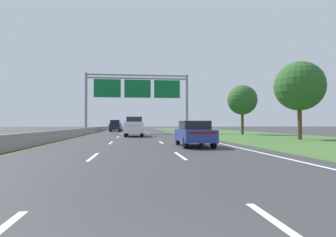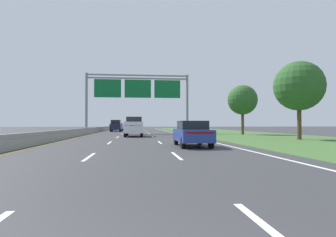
# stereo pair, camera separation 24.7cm
# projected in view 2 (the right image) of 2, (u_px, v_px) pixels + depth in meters

# --- Properties ---
(ground_plane) EXTENTS (220.00, 220.00, 0.00)m
(ground_plane) POSITION_uv_depth(u_px,v_px,m) (136.00, 135.00, 36.49)
(ground_plane) COLOR #333335
(lane_striping) EXTENTS (11.96, 106.00, 0.01)m
(lane_striping) POSITION_uv_depth(u_px,v_px,m) (136.00, 135.00, 36.04)
(lane_striping) COLOR white
(lane_striping) RESTS_ON ground
(grass_verge_right) EXTENTS (14.00, 110.00, 0.02)m
(grass_verge_right) POSITION_uv_depth(u_px,v_px,m) (241.00, 134.00, 38.03)
(grass_verge_right) COLOR #3D602D
(grass_verge_right) RESTS_ON ground
(median_barrier_concrete) EXTENTS (0.60, 110.00, 0.85)m
(median_barrier_concrete) POSITION_uv_depth(u_px,v_px,m) (83.00, 132.00, 35.77)
(median_barrier_concrete) COLOR gray
(median_barrier_concrete) RESTS_ON ground
(overhead_sign_gantry) EXTENTS (15.06, 0.42, 8.76)m
(overhead_sign_gantry) POSITION_uv_depth(u_px,v_px,m) (138.00, 91.00, 41.66)
(overhead_sign_gantry) COLOR gray
(overhead_sign_gantry) RESTS_ON ground
(pickup_truck_white) EXTENTS (2.08, 5.43, 2.20)m
(pickup_truck_white) POSITION_uv_depth(u_px,v_px,m) (134.00, 127.00, 31.86)
(pickup_truck_white) COLOR silver
(pickup_truck_white) RESTS_ON ground
(car_blue_right_lane_sedan) EXTENTS (1.84, 4.41, 1.57)m
(car_blue_right_lane_sedan) POSITION_uv_depth(u_px,v_px,m) (192.00, 133.00, 17.50)
(car_blue_right_lane_sedan) COLOR navy
(car_blue_right_lane_sedan) RESTS_ON ground
(car_navy_left_lane_suv) EXTENTS (1.95, 4.72, 2.11)m
(car_navy_left_lane_suv) POSITION_uv_depth(u_px,v_px,m) (116.00, 126.00, 52.11)
(car_navy_left_lane_suv) COLOR #161E47
(car_navy_left_lane_suv) RESTS_ON ground
(car_silver_left_lane_sedan) EXTENTS (1.84, 4.41, 1.57)m
(car_silver_left_lane_sedan) POSITION_uv_depth(u_px,v_px,m) (119.00, 127.00, 61.67)
(car_silver_left_lane_sedan) COLOR #B2B5BA
(car_silver_left_lane_sedan) RESTS_ON ground
(roadside_tree_near) EXTENTS (4.34, 4.34, 6.90)m
(roadside_tree_near) POSITION_uv_depth(u_px,v_px,m) (299.00, 86.00, 25.03)
(roadside_tree_near) COLOR #4C3823
(roadside_tree_near) RESTS_ON ground
(roadside_tree_mid) EXTENTS (3.87, 3.87, 6.47)m
(roadside_tree_mid) POSITION_uv_depth(u_px,v_px,m) (242.00, 100.00, 37.18)
(roadside_tree_mid) COLOR #4C3823
(roadside_tree_mid) RESTS_ON ground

